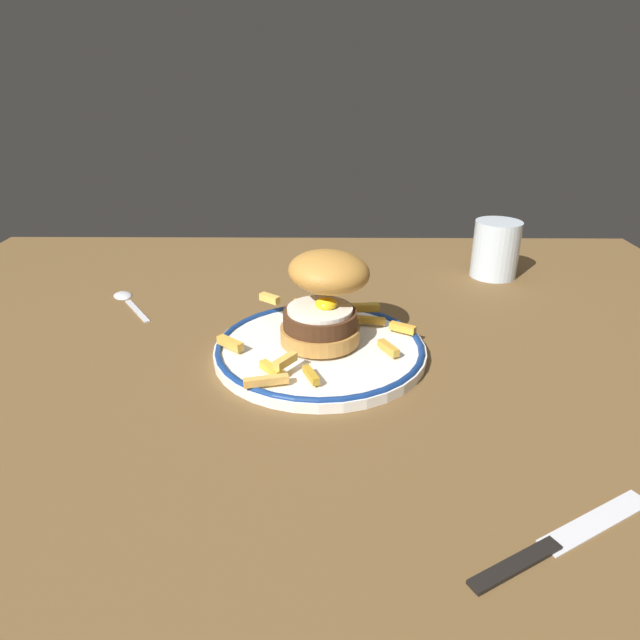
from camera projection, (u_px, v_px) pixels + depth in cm
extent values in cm
cube|color=brown|center=(309.00, 363.00, 68.94)|extent=(123.63, 97.27, 4.00)
cylinder|color=white|center=(320.00, 350.00, 66.51)|extent=(25.20, 25.20, 1.20)
torus|color=navy|center=(320.00, 346.00, 66.26)|extent=(24.80, 24.80, 0.80)
cylinder|color=#B57D38|center=(320.00, 334.00, 66.33)|extent=(9.48, 9.48, 1.80)
cylinder|color=#432615|center=(320.00, 319.00, 65.54)|extent=(8.73, 8.73, 2.01)
cylinder|color=white|center=(320.00, 309.00, 65.02)|extent=(7.73, 7.73, 0.50)
ellipsoid|color=yellow|center=(326.00, 304.00, 64.83)|extent=(2.60, 2.60, 1.40)
ellipsoid|color=#B97E35|center=(329.00, 272.00, 65.37)|extent=(12.71, 12.54, 5.22)
cube|color=gold|center=(313.00, 303.00, 76.34)|extent=(4.64, 0.92, 0.82)
cube|color=gold|center=(349.00, 317.00, 71.97)|extent=(3.40, 3.09, 0.84)
cube|color=gold|center=(388.00, 348.00, 64.00)|extent=(2.31, 3.35, 0.86)
cube|color=gold|center=(370.00, 320.00, 71.06)|extent=(3.95, 1.54, 0.80)
cube|color=gold|center=(365.00, 307.00, 72.09)|extent=(3.72, 1.18, 0.98)
cube|color=gold|center=(271.00, 369.00, 59.50)|extent=(2.83, 3.10, 0.88)
cube|color=#EBB44A|center=(285.00, 361.00, 59.26)|extent=(2.53, 3.05, 0.91)
cube|color=#EBA84C|center=(266.00, 381.00, 57.34)|extent=(4.73, 1.94, 0.84)
cube|color=gold|center=(403.00, 328.00, 68.84)|extent=(3.31, 2.52, 0.91)
cube|color=gold|center=(310.00, 312.00, 73.57)|extent=(1.47, 3.38, 0.75)
cube|color=gold|center=(270.00, 298.00, 72.58)|extent=(2.88, 2.51, 0.95)
cube|color=gold|center=(311.00, 375.00, 58.49)|extent=(1.94, 3.33, 0.77)
cube|color=gold|center=(230.00, 343.00, 64.94)|extent=(3.44, 3.10, 0.98)
cylinder|color=silver|center=(496.00, 249.00, 90.06)|extent=(7.42, 7.42, 9.15)
cylinder|color=silver|center=(495.00, 258.00, 90.66)|extent=(6.82, 6.82, 6.22)
cube|color=black|center=(516.00, 563.00, 38.39)|extent=(7.56, 4.98, 0.70)
cube|color=silver|center=(597.00, 520.00, 42.17)|extent=(10.46, 6.97, 0.24)
cube|color=silver|center=(137.00, 310.00, 78.53)|extent=(5.75, 7.88, 0.32)
ellipsoid|color=silver|center=(123.00, 293.00, 83.73)|extent=(4.18, 4.44, 0.90)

